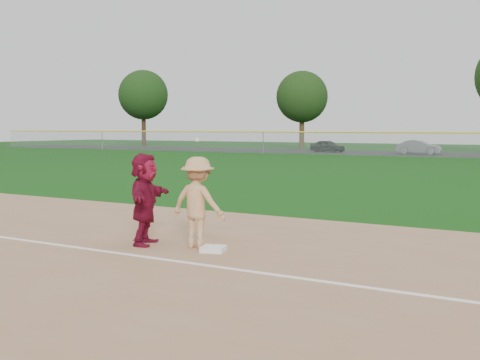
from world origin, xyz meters
The scene contains 9 objects.
ground centered at (0.00, 0.00, 0.00)m, with size 160.00×160.00×0.00m, color #0F420C.
foul_line centered at (0.00, -0.80, 0.03)m, with size 60.00×0.10×0.01m, color white.
first_base centered at (0.13, 0.26, 0.07)m, with size 0.44×0.44×0.10m, color white.
base_runner centered at (-1.44, 0.14, 0.95)m, with size 1.73×0.55×1.87m, color maroon.
car_left centered at (-15.83, 45.51, 0.60)m, with size 1.40×3.47×1.18m, color black.
car_mid centered at (-7.00, 45.18, 0.65)m, with size 1.35×3.87×1.27m, color slate.
first_base_play centered at (-0.33, 0.42, 0.92)m, with size 1.18×0.69×2.18m.
tree_0 centered at (-44.00, 52.00, 6.59)m, with size 6.40×6.40×9.81m.
tree_1 centered at (-22.00, 53.00, 5.83)m, with size 5.80×5.80×8.75m.
Camera 1 is at (6.32, -9.31, 2.40)m, focal length 45.00 mm.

